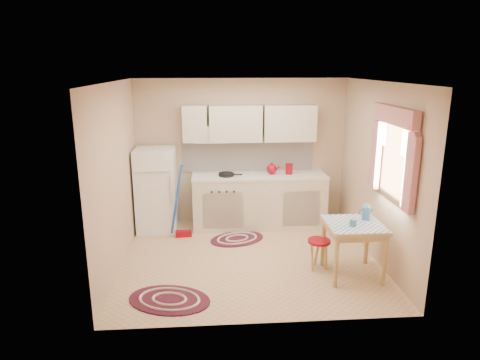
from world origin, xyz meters
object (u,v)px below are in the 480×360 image
(table, at_px, (353,249))
(fridge, at_px, (157,190))
(base_cabinets, at_px, (259,202))
(stool, at_px, (318,254))

(table, bearing_deg, fridge, 146.43)
(fridge, xyz_separation_m, base_cabinets, (1.73, 0.05, -0.26))
(fridge, bearing_deg, table, -33.57)
(base_cabinets, height_order, stool, base_cabinets)
(table, bearing_deg, base_cabinets, 118.60)
(fridge, relative_size, stool, 3.33)
(stool, bearing_deg, fridge, 145.43)
(base_cabinets, relative_size, stool, 5.36)
(base_cabinets, xyz_separation_m, table, (1.02, -1.87, -0.08))
(table, xyz_separation_m, stool, (-0.40, 0.20, -0.15))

